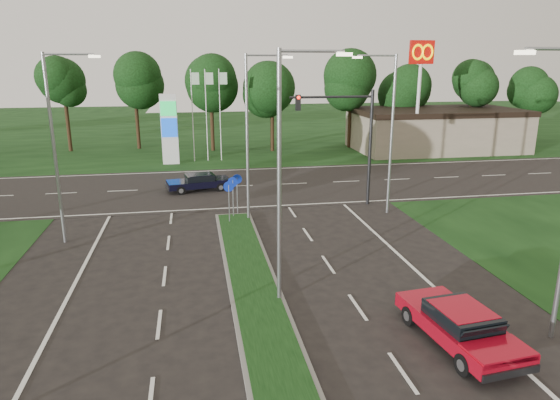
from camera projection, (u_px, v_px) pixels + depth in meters
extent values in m
cube|color=black|center=(208.00, 130.00, 64.88)|extent=(160.00, 50.00, 0.02)
cube|color=black|center=(225.00, 187.00, 35.46)|extent=(160.00, 12.00, 0.02)
cube|color=slate|center=(266.00, 329.00, 16.46)|extent=(2.00, 26.00, 0.12)
cube|color=gray|center=(436.00, 130.00, 50.00)|extent=(16.00, 9.00, 4.00)
cylinder|color=gray|center=(279.00, 183.00, 17.31)|extent=(0.16, 0.16, 9.00)
cylinder|color=gray|center=(312.00, 51.00, 16.32)|extent=(2.20, 0.10, 0.10)
cube|color=#FFF2CC|center=(344.00, 54.00, 16.53)|extent=(0.50, 0.22, 0.12)
cylinder|color=gray|center=(247.00, 140.00, 26.80)|extent=(0.16, 0.16, 9.00)
cylinder|color=gray|center=(267.00, 55.00, 25.81)|extent=(2.20, 0.10, 0.10)
cube|color=#FFF2CC|center=(288.00, 57.00, 26.02)|extent=(0.50, 0.22, 0.12)
cylinder|color=gray|center=(54.00, 152.00, 23.34)|extent=(0.16, 0.16, 9.00)
cylinder|color=gray|center=(69.00, 54.00, 22.35)|extent=(2.20, 0.10, 0.10)
cube|color=#FFF2CC|center=(94.00, 56.00, 22.56)|extent=(0.50, 0.22, 0.12)
cylinder|color=gray|center=(392.00, 136.00, 28.17)|extent=(0.16, 0.16, 9.00)
cylinder|color=gray|center=(377.00, 55.00, 26.81)|extent=(2.20, 0.10, 0.10)
cube|color=#FFF2CC|center=(357.00, 57.00, 26.66)|extent=(0.50, 0.22, 0.12)
cube|color=#FFF2CC|center=(525.00, 52.00, 13.37)|extent=(0.50, 0.22, 0.12)
cylinder|color=black|center=(370.00, 148.00, 30.25)|extent=(0.20, 0.20, 7.00)
cylinder|color=black|center=(332.00, 97.00, 29.01)|extent=(5.00, 0.14, 0.14)
cube|color=black|center=(298.00, 103.00, 28.75)|extent=(0.28, 0.28, 0.90)
sphere|color=#FF190C|center=(299.00, 98.00, 28.50)|extent=(0.20, 0.20, 0.20)
cylinder|color=gray|center=(229.00, 204.00, 27.05)|extent=(0.06, 0.06, 2.20)
cylinder|color=#0C26A5|center=(229.00, 187.00, 26.78)|extent=(0.56, 0.04, 0.56)
cylinder|color=gray|center=(233.00, 199.00, 28.04)|extent=(0.06, 0.06, 2.20)
cylinder|color=#0C26A5|center=(233.00, 182.00, 27.78)|extent=(0.56, 0.04, 0.56)
cylinder|color=gray|center=(237.00, 196.00, 28.76)|extent=(0.06, 0.06, 2.20)
cylinder|color=#0C26A5|center=(237.00, 179.00, 28.49)|extent=(0.56, 0.04, 0.56)
cube|color=silver|center=(169.00, 130.00, 42.53)|extent=(1.40, 0.30, 6.00)
cube|color=#0CA53F|center=(168.00, 109.00, 41.88)|extent=(1.30, 0.08, 1.20)
cube|color=#0C3FBF|center=(169.00, 128.00, 42.31)|extent=(1.30, 0.08, 1.60)
cylinder|color=silver|center=(193.00, 116.00, 43.55)|extent=(0.08, 0.08, 8.00)
cube|color=#B2D8B2|center=(195.00, 79.00, 42.75)|extent=(0.70, 0.02, 1.00)
cylinder|color=silver|center=(206.00, 116.00, 43.75)|extent=(0.08, 0.08, 8.00)
cube|color=#B2D8B2|center=(209.00, 78.00, 42.95)|extent=(0.70, 0.02, 1.00)
cylinder|color=silver|center=(220.00, 116.00, 43.95)|extent=(0.08, 0.08, 8.00)
cube|color=#B2D8B2|center=(223.00, 78.00, 43.15)|extent=(0.70, 0.02, 1.00)
cylinder|color=silver|center=(418.00, 103.00, 44.73)|extent=(0.30, 0.30, 10.00)
cube|color=#BF0C07|center=(422.00, 52.00, 43.56)|extent=(2.20, 0.35, 2.00)
torus|color=#FFC600|center=(418.00, 52.00, 43.27)|extent=(1.06, 0.16, 1.06)
torus|color=#FFC600|center=(428.00, 52.00, 43.42)|extent=(1.06, 0.16, 1.06)
cylinder|color=black|center=(213.00, 128.00, 50.06)|extent=(0.36, 0.36, 4.40)
sphere|color=black|center=(212.00, 84.00, 48.91)|extent=(6.00, 6.00, 6.00)
sphere|color=black|center=(214.00, 73.00, 48.50)|extent=(4.80, 4.80, 4.80)
cube|color=#A00819|center=(459.00, 327.00, 15.56)|extent=(2.38, 4.78, 0.47)
cube|color=black|center=(462.00, 315.00, 15.36)|extent=(1.82, 2.19, 0.44)
cube|color=#A00819|center=(463.00, 309.00, 15.30)|extent=(1.68, 1.81, 0.04)
cylinder|color=black|center=(409.00, 316.00, 16.75)|extent=(0.28, 0.67, 0.65)
cylinder|color=black|center=(453.00, 309.00, 17.22)|extent=(0.28, 0.67, 0.65)
cylinder|color=black|center=(464.00, 365.00, 14.03)|extent=(0.28, 0.67, 0.65)
cylinder|color=black|center=(515.00, 355.00, 14.50)|extent=(0.28, 0.67, 0.65)
cube|color=black|center=(199.00, 183.00, 34.28)|extent=(4.46, 2.43, 0.43)
cube|color=black|center=(200.00, 177.00, 34.20)|extent=(2.08, 1.77, 0.40)
cube|color=black|center=(200.00, 174.00, 34.15)|extent=(1.74, 1.62, 0.04)
cylinder|color=black|center=(181.00, 191.00, 33.19)|extent=(0.62, 0.29, 0.60)
cylinder|color=black|center=(177.00, 185.00, 34.61)|extent=(0.62, 0.29, 0.60)
cylinder|color=black|center=(221.00, 187.00, 34.08)|extent=(0.62, 0.29, 0.60)
cylinder|color=black|center=(216.00, 182.00, 35.50)|extent=(0.62, 0.29, 0.60)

